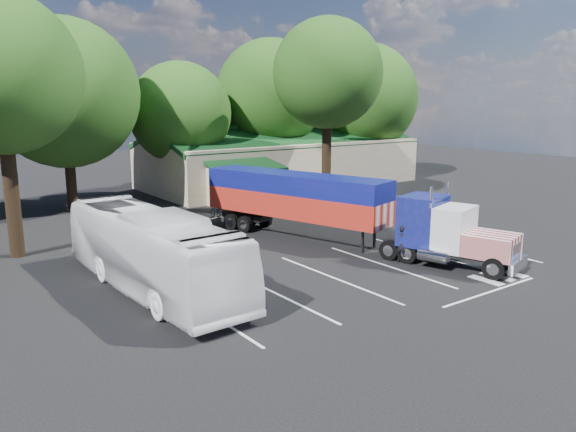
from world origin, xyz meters
TOP-DOWN VIEW (x-y plane):
  - ground at (0.00, 0.00)m, footprint 120.00×120.00m
  - event_hall at (13.74, 17.81)m, footprint 24.20×14.12m
  - tree_row_c at (-5.00, 16.20)m, footprint 10.00×10.00m
  - tree_row_d at (4.00, 17.50)m, footprint 8.00×8.00m
  - tree_row_e at (13.00, 18.00)m, footprint 9.60×9.60m
  - tree_row_f at (23.00, 16.80)m, footprint 10.40×10.40m
  - tree_near_right at (11.50, 8.50)m, footprint 8.00×8.00m
  - semi_truck at (3.78, -1.14)m, footprint 7.24×17.95m
  - woman at (4.18, -5.97)m, footprint 0.63×0.78m
  - bicycle at (1.80, 8.00)m, footprint 0.93×1.93m
  - tour_bus at (-7.00, -2.71)m, footprint 3.24×11.99m
  - silver_sedan at (11.06, 10.50)m, footprint 4.05×2.28m

SIDE VIEW (x-z plane):
  - ground at x=0.00m, z-range 0.00..0.00m
  - bicycle at x=1.80m, z-range 0.00..0.97m
  - silver_sedan at x=11.06m, z-range 0.00..1.26m
  - woman at x=4.18m, z-range 0.00..1.84m
  - tour_bus at x=-7.00m, z-range 0.00..3.31m
  - semi_truck at x=3.78m, z-range 0.25..4.03m
  - event_hall at x=13.74m, z-range -0.56..4.99m
  - tree_row_d at x=4.00m, z-range 1.28..11.88m
  - tree_row_f at x=23.00m, z-range 1.29..14.29m
  - tree_row_c at x=-5.00m, z-range 1.51..14.56m
  - tree_row_e at x=13.00m, z-range 1.64..14.54m
  - tree_near_right at x=11.50m, z-range 2.71..16.21m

